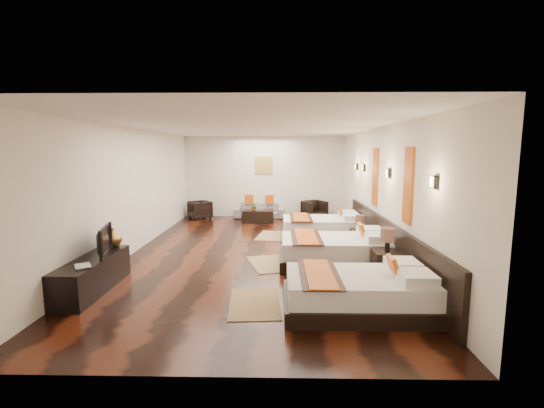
{
  "coord_description": "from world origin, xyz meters",
  "views": [
    {
      "loc": [
        0.55,
        -8.24,
        2.27
      ],
      "look_at": [
        0.38,
        0.05,
        1.1
      ],
      "focal_mm": 24.62,
      "sensor_mm": 36.0,
      "label": 1
    }
  ],
  "objects_px": {
    "tv_console": "(93,275)",
    "coffee_table": "(258,216)",
    "nightstand_a": "(387,262)",
    "table_plant": "(254,206)",
    "nightstand_b": "(360,237)",
    "armchair_left": "(200,210)",
    "tv": "(100,241)",
    "bed_near": "(359,292)",
    "bed_far": "(323,227)",
    "book": "(75,267)",
    "sofa": "(259,211)",
    "figurine": "(113,237)",
    "armchair_right": "(314,210)",
    "bed_mid": "(336,250)"
  },
  "relations": [
    {
      "from": "tv_console",
      "to": "coffee_table",
      "type": "bearing_deg",
      "value": 68.66
    },
    {
      "from": "nightstand_a",
      "to": "tv_console",
      "type": "bearing_deg",
      "value": -172.97
    },
    {
      "from": "table_plant",
      "to": "nightstand_b",
      "type": "bearing_deg",
      "value": -49.38
    },
    {
      "from": "nightstand_a",
      "to": "armchair_left",
      "type": "bearing_deg",
      "value": 127.34
    },
    {
      "from": "tv",
      "to": "coffee_table",
      "type": "distance_m",
      "value": 6.27
    },
    {
      "from": "bed_near",
      "to": "bed_far",
      "type": "distance_m",
      "value": 4.58
    },
    {
      "from": "book",
      "to": "sofa",
      "type": "bearing_deg",
      "value": 72.33
    },
    {
      "from": "figurine",
      "to": "armchair_right",
      "type": "relative_size",
      "value": 0.48
    },
    {
      "from": "bed_near",
      "to": "figurine",
      "type": "height_order",
      "value": "figurine"
    },
    {
      "from": "tv_console",
      "to": "sofa",
      "type": "relative_size",
      "value": 1.06
    },
    {
      "from": "bed_near",
      "to": "figurine",
      "type": "relative_size",
      "value": 6.26
    },
    {
      "from": "tv",
      "to": "bed_far",
      "type": "bearing_deg",
      "value": -61.99
    },
    {
      "from": "nightstand_a",
      "to": "sofa",
      "type": "xyz_separation_m",
      "value": [
        -2.59,
        6.27,
        -0.08
      ]
    },
    {
      "from": "armchair_left",
      "to": "armchair_right",
      "type": "xyz_separation_m",
      "value": [
        3.89,
        -0.01,
        0.01
      ]
    },
    {
      "from": "bed_far",
      "to": "table_plant",
      "type": "height_order",
      "value": "bed_far"
    },
    {
      "from": "bed_mid",
      "to": "book",
      "type": "bearing_deg",
      "value": -154.2
    },
    {
      "from": "book",
      "to": "table_plant",
      "type": "distance_m",
      "value": 6.86
    },
    {
      "from": "tv",
      "to": "sofa",
      "type": "xyz_separation_m",
      "value": [
        2.3,
        6.67,
        -0.55
      ]
    },
    {
      "from": "nightstand_b",
      "to": "tv_console",
      "type": "distance_m",
      "value": 5.69
    },
    {
      "from": "bed_far",
      "to": "armchair_right",
      "type": "distance_m",
      "value": 2.72
    },
    {
      "from": "nightstand_a",
      "to": "figurine",
      "type": "bearing_deg",
      "value": 177.93
    },
    {
      "from": "tv",
      "to": "sofa",
      "type": "distance_m",
      "value": 7.08
    },
    {
      "from": "armchair_right",
      "to": "bed_mid",
      "type": "bearing_deg",
      "value": -121.53
    },
    {
      "from": "sofa",
      "to": "bed_mid",
      "type": "bearing_deg",
      "value": -70.67
    },
    {
      "from": "tv",
      "to": "bed_mid",
      "type": "bearing_deg",
      "value": -86.26
    },
    {
      "from": "armchair_left",
      "to": "coffee_table",
      "type": "distance_m",
      "value": 2.11
    },
    {
      "from": "figurine",
      "to": "bed_near",
      "type": "bearing_deg",
      "value": -19.06
    },
    {
      "from": "bed_mid",
      "to": "bed_far",
      "type": "height_order",
      "value": "bed_mid"
    },
    {
      "from": "figurine",
      "to": "bed_mid",
      "type": "bearing_deg",
      "value": 9.95
    },
    {
      "from": "bed_mid",
      "to": "nightstand_b",
      "type": "relative_size",
      "value": 2.8
    },
    {
      "from": "bed_far",
      "to": "tv_console",
      "type": "distance_m",
      "value": 5.74
    },
    {
      "from": "bed_mid",
      "to": "nightstand_a",
      "type": "relative_size",
      "value": 2.37
    },
    {
      "from": "tv_console",
      "to": "armchair_right",
      "type": "xyz_separation_m",
      "value": [
        4.23,
        6.64,
        0.04
      ]
    },
    {
      "from": "armchair_right",
      "to": "coffee_table",
      "type": "xyz_separation_m",
      "value": [
        -1.88,
        -0.62,
        -0.12
      ]
    },
    {
      "from": "bed_far",
      "to": "book",
      "type": "distance_m",
      "value": 6.11
    },
    {
      "from": "bed_near",
      "to": "armchair_right",
      "type": "xyz_separation_m",
      "value": [
        0.03,
        7.3,
        0.04
      ]
    },
    {
      "from": "bed_mid",
      "to": "coffee_table",
      "type": "relative_size",
      "value": 2.24
    },
    {
      "from": "nightstand_a",
      "to": "figurine",
      "type": "relative_size",
      "value": 2.81
    },
    {
      "from": "bed_far",
      "to": "bed_mid",
      "type": "bearing_deg",
      "value": -89.97
    },
    {
      "from": "tv",
      "to": "figurine",
      "type": "relative_size",
      "value": 2.52
    },
    {
      "from": "tv",
      "to": "armchair_left",
      "type": "bearing_deg",
      "value": -16.33
    },
    {
      "from": "armchair_right",
      "to": "nightstand_b",
      "type": "bearing_deg",
      "value": -110.56
    },
    {
      "from": "armchair_left",
      "to": "book",
      "type": "bearing_deg",
      "value": -39.49
    },
    {
      "from": "armchair_right",
      "to": "table_plant",
      "type": "height_order",
      "value": "table_plant"
    },
    {
      "from": "book",
      "to": "figurine",
      "type": "xyz_separation_m",
      "value": [
        0.0,
        1.29,
        0.15
      ]
    },
    {
      "from": "tv",
      "to": "armchair_right",
      "type": "xyz_separation_m",
      "value": [
        4.18,
        6.42,
        -0.48
      ]
    },
    {
      "from": "bed_near",
      "to": "nightstand_b",
      "type": "distance_m",
      "value": 3.57
    },
    {
      "from": "book",
      "to": "tv_console",
      "type": "bearing_deg",
      "value": 90.0
    },
    {
      "from": "bed_near",
      "to": "book",
      "type": "distance_m",
      "value": 4.21
    },
    {
      "from": "bed_near",
      "to": "tv_console",
      "type": "xyz_separation_m",
      "value": [
        -4.2,
        0.66,
        -0.0
      ]
    }
  ]
}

